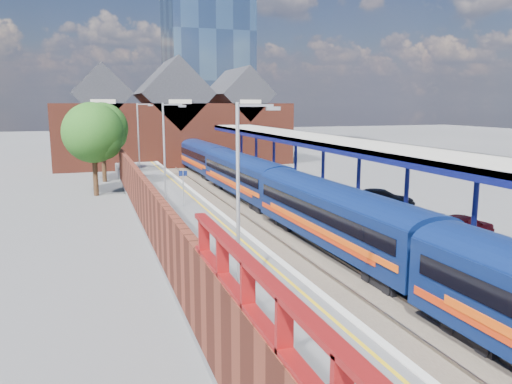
# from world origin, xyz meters

# --- Properties ---
(ground) EXTENTS (240.00, 240.00, 0.00)m
(ground) POSITION_xyz_m (0.00, 30.00, 0.00)
(ground) COLOR #5B5B5E
(ground) RESTS_ON ground
(ballast_bed) EXTENTS (6.00, 76.00, 0.06)m
(ballast_bed) POSITION_xyz_m (0.00, 20.00, 0.03)
(ballast_bed) COLOR #473D33
(ballast_bed) RESTS_ON ground
(rails) EXTENTS (4.51, 76.00, 0.14)m
(rails) POSITION_xyz_m (0.00, 20.00, 0.12)
(rails) COLOR slate
(rails) RESTS_ON ground
(left_platform) EXTENTS (5.00, 76.00, 1.00)m
(left_platform) POSITION_xyz_m (-5.50, 20.00, 0.50)
(left_platform) COLOR #565659
(left_platform) RESTS_ON ground
(right_platform) EXTENTS (6.00, 76.00, 1.00)m
(right_platform) POSITION_xyz_m (6.00, 20.00, 0.50)
(right_platform) COLOR #565659
(right_platform) RESTS_ON ground
(coping_left) EXTENTS (0.30, 76.00, 0.05)m
(coping_left) POSITION_xyz_m (-3.15, 20.00, 1.02)
(coping_left) COLOR silver
(coping_left) RESTS_ON left_platform
(coping_right) EXTENTS (0.30, 76.00, 0.05)m
(coping_right) POSITION_xyz_m (3.15, 20.00, 1.02)
(coping_right) COLOR silver
(coping_right) RESTS_ON right_platform
(yellow_line) EXTENTS (0.14, 76.00, 0.01)m
(yellow_line) POSITION_xyz_m (-3.75, 20.00, 1.01)
(yellow_line) COLOR yellow
(yellow_line) RESTS_ON left_platform
(train) EXTENTS (3.09, 65.94, 3.45)m
(train) POSITION_xyz_m (1.49, 22.39, 2.12)
(train) COLOR #0B1C50
(train) RESTS_ON ground
(canopy) EXTENTS (4.50, 52.00, 4.48)m
(canopy) POSITION_xyz_m (5.48, 21.95, 5.25)
(canopy) COLOR navy
(canopy) RESTS_ON right_platform
(lamp_post_b) EXTENTS (1.48, 0.18, 7.00)m
(lamp_post_b) POSITION_xyz_m (-6.36, 6.00, 4.99)
(lamp_post_b) COLOR #A5A8AA
(lamp_post_b) RESTS_ON left_platform
(lamp_post_c) EXTENTS (1.48, 0.18, 7.00)m
(lamp_post_c) POSITION_xyz_m (-6.36, 22.00, 4.99)
(lamp_post_c) COLOR #A5A8AA
(lamp_post_c) RESTS_ON left_platform
(lamp_post_d) EXTENTS (1.48, 0.18, 7.00)m
(lamp_post_d) POSITION_xyz_m (-6.36, 38.00, 4.99)
(lamp_post_d) COLOR #A5A8AA
(lamp_post_d) RESTS_ON left_platform
(platform_sign) EXTENTS (0.55, 0.08, 2.50)m
(platform_sign) POSITION_xyz_m (-5.00, 24.00, 2.69)
(platform_sign) COLOR #A5A8AA
(platform_sign) RESTS_ON left_platform
(brick_wall) EXTENTS (0.35, 50.00, 3.86)m
(brick_wall) POSITION_xyz_m (-8.10, 13.54, 2.45)
(brick_wall) COLOR maroon
(brick_wall) RESTS_ON left_platform
(station_building) EXTENTS (30.00, 12.12, 13.78)m
(station_building) POSITION_xyz_m (0.00, 58.00, 5.45)
(station_building) COLOR maroon
(station_building) RESTS_ON ground
(glass_tower) EXTENTS (14.20, 14.20, 40.30)m
(glass_tower) POSITION_xyz_m (10.00, 80.00, 20.20)
(glass_tower) COLOR #425671
(glass_tower) RESTS_ON ground
(tree_near) EXTENTS (5.20, 5.20, 8.10)m
(tree_near) POSITION_xyz_m (-10.35, 35.91, 5.35)
(tree_near) COLOR #382314
(tree_near) RESTS_ON ground
(tree_far) EXTENTS (5.20, 5.20, 8.10)m
(tree_far) POSITION_xyz_m (-9.35, 43.91, 5.35)
(tree_far) COLOR #382314
(tree_far) RESTS_ON ground
(parked_car_red) EXTENTS (4.61, 3.04, 1.46)m
(parked_car_red) POSITION_xyz_m (6.88, 10.84, 1.73)
(parked_car_red) COLOR maroon
(parked_car_red) RESTS_ON right_platform
(parked_car_dark) EXTENTS (4.70, 3.42, 1.26)m
(parked_car_dark) POSITION_xyz_m (7.66, 19.35, 1.63)
(parked_car_dark) COLOR black
(parked_car_dark) RESTS_ON right_platform
(parked_car_blue) EXTENTS (4.42, 2.84, 1.13)m
(parked_car_blue) POSITION_xyz_m (6.81, 12.64, 1.57)
(parked_car_blue) COLOR navy
(parked_car_blue) RESTS_ON right_platform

